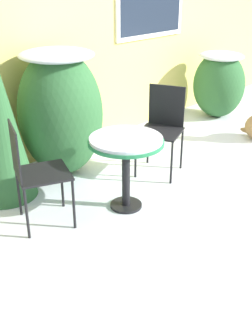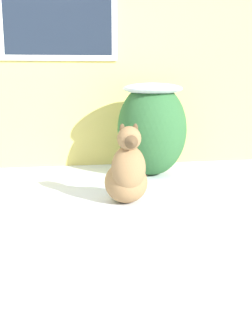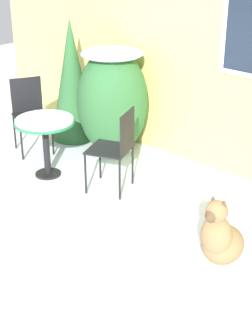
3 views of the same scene
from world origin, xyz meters
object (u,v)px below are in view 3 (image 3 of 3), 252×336
(dog, at_px, (220,238))
(patio_chair_near_table, at_px, (30,111))
(patio_table, at_px, (45,128))
(patio_chair_far_side, at_px, (116,146))

(dog, bearing_deg, patio_chair_near_table, 171.52)
(patio_table, bearing_deg, dog, -2.16)
(patio_chair_near_table, relative_size, dog, 1.38)
(patio_table, height_order, dog, patio_table)
(patio_chair_far_side, distance_m, dog, 1.71)
(patio_table, bearing_deg, patio_chair_near_table, 154.77)
(patio_table, relative_size, patio_chair_near_table, 0.76)
(patio_chair_far_side, xyz_separation_m, dog, (1.65, -0.39, -0.28))
(patio_chair_near_table, distance_m, dog, 3.32)
(patio_table, distance_m, dog, 2.53)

